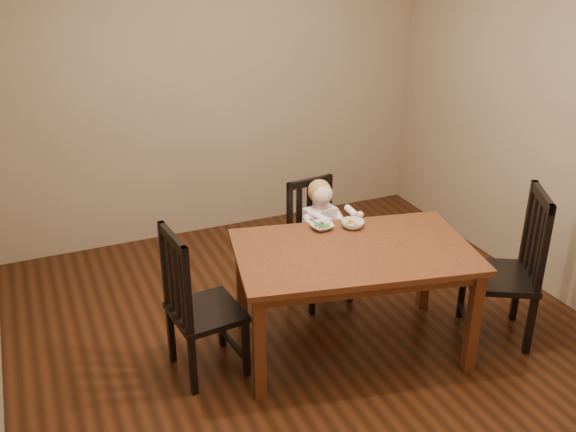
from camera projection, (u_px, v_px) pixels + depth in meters
name	position (u px, v px, depth m)	size (l,w,h in m)	color
room	(310.00, 155.00, 3.99)	(4.01, 4.01, 2.71)	#3D1C0D
dining_table	(354.00, 261.00, 4.15)	(1.67, 1.20, 0.76)	#462310
chair_child	(317.00, 243.00, 4.88)	(0.45, 0.43, 0.94)	black
chair_left	(198.00, 306.00, 3.99)	(0.46, 0.48, 1.02)	black
chair_right	(509.00, 269.00, 4.35)	(0.62, 0.63, 1.09)	black
toddler	(321.00, 230.00, 4.78)	(0.30, 0.38, 0.52)	white
bowl_peas	(322.00, 226.00, 4.38)	(0.15, 0.15, 0.04)	silver
bowl_veg	(353.00, 224.00, 4.40)	(0.16, 0.16, 0.05)	silver
fork	(317.00, 225.00, 4.35)	(0.07, 0.11, 0.05)	silver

